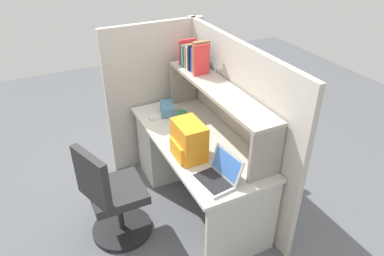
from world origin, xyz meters
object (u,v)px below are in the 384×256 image
object	(u,v)px
paper_cup	(190,132)
backpack	(188,141)
laptop	(218,175)
office_chair	(112,200)
tissue_box	(167,109)
computer_mouse	(155,118)
snack_canister	(182,117)

from	to	relation	value
paper_cup	backpack	bearing A→B (deg)	-29.07
laptop	office_chair	size ratio (longest dim) A/B	0.37
laptop	tissue_box	bearing A→B (deg)	176.90
computer_mouse	tissue_box	size ratio (longest dim) A/B	0.47
computer_mouse	tissue_box	distance (m)	0.17
paper_cup	office_chair	bearing A→B (deg)	-81.80
backpack	office_chair	world-z (taller)	backpack
tissue_box	snack_canister	xyz separation A→B (m)	(0.22, 0.06, 0.00)
office_chair	computer_mouse	bearing A→B (deg)	-68.54
backpack	paper_cup	xyz separation A→B (m)	(-0.25, 0.14, -0.10)
computer_mouse	paper_cup	size ratio (longest dim) A/B	1.04
backpack	computer_mouse	bearing A→B (deg)	-177.25
backpack	tissue_box	world-z (taller)	backpack
laptop	snack_canister	xyz separation A→B (m)	(-0.90, 0.12, 0.00)
snack_canister	paper_cup	bearing A→B (deg)	-8.97
laptop	backpack	world-z (taller)	backpack
paper_cup	snack_canister	distance (m)	0.28
laptop	snack_canister	bearing A→B (deg)	172.56
laptop	computer_mouse	world-z (taller)	laptop
paper_cup	computer_mouse	bearing A→B (deg)	-158.69
computer_mouse	snack_canister	xyz separation A→B (m)	(0.16, 0.21, 0.04)
laptop	tissue_box	size ratio (longest dim) A/B	1.55
paper_cup	snack_canister	xyz separation A→B (m)	(-0.27, 0.04, 0.00)
backpack	snack_canister	xyz separation A→B (m)	(-0.52, 0.18, -0.09)
office_chair	backpack	bearing A→B (deg)	-122.51
paper_cup	office_chair	size ratio (longest dim) A/B	0.11
laptop	computer_mouse	size ratio (longest dim) A/B	3.28
tissue_box	laptop	bearing A→B (deg)	13.05
laptop	paper_cup	xyz separation A→B (m)	(-0.62, 0.07, -0.00)
office_chair	tissue_box	bearing A→B (deg)	-72.03
paper_cup	office_chair	distance (m)	0.87
computer_mouse	office_chair	distance (m)	0.89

